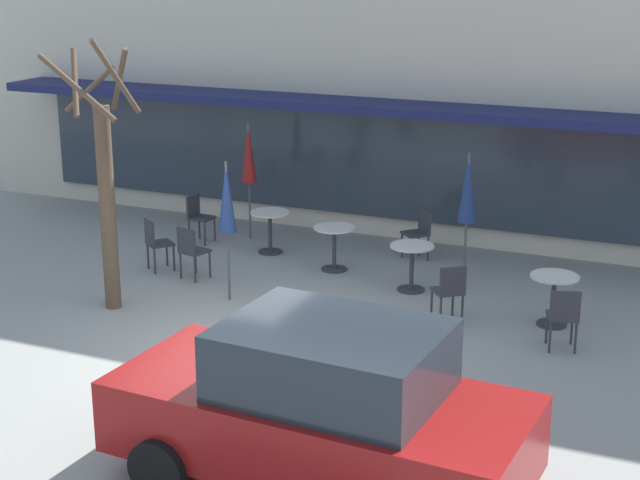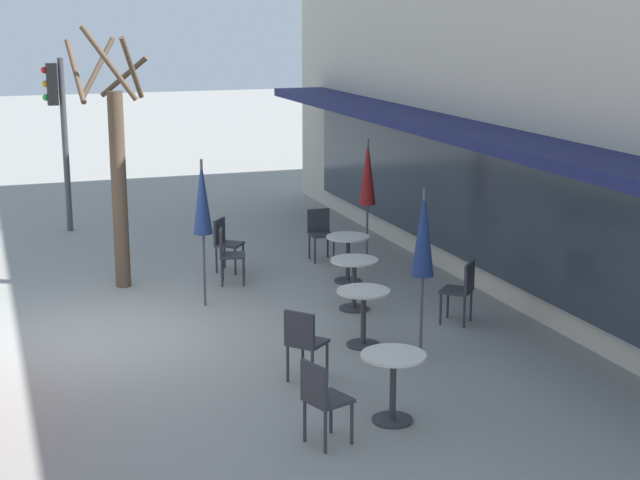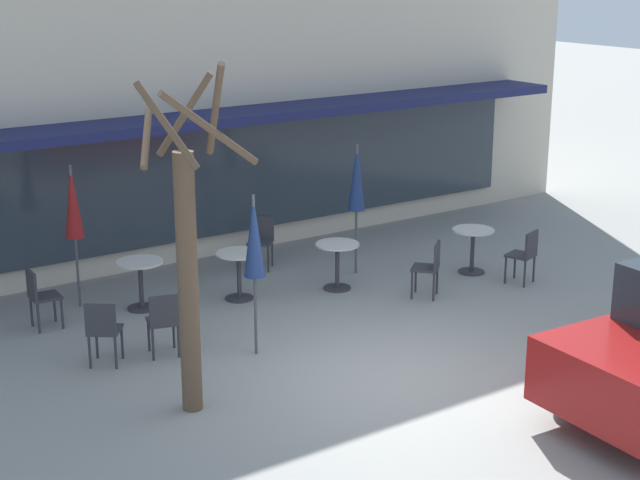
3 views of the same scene
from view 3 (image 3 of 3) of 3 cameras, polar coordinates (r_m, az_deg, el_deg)
ground_plane at (r=12.49m, az=4.33°, el=-8.15°), size 80.00×80.00×0.00m
building_facade at (r=20.15m, az=-13.89°, el=12.06°), size 18.41×9.10×7.68m
cafe_table_near_wall at (r=14.94m, az=-10.40°, el=-2.10°), size 0.70×0.70×0.76m
cafe_table_streetside at (r=15.17m, az=-4.74°, el=-1.60°), size 0.70×0.70×0.76m
cafe_table_by_tree at (r=16.57m, az=8.87°, el=-0.19°), size 0.70×0.70×0.76m
cafe_table_mid_patio at (r=15.58m, az=1.02°, el=-1.06°), size 0.70×0.70×0.76m
patio_umbrella_green_folded at (r=12.73m, az=-3.86°, el=0.15°), size 0.28×0.28×2.20m
patio_umbrella_cream_folded at (r=16.08m, az=2.15°, el=3.59°), size 0.28×0.28×2.20m
patio_umbrella_corner_open at (r=14.93m, az=-14.19°, el=2.11°), size 0.28×0.28×2.20m
cafe_chair_0 at (r=14.48m, az=-15.99°, el=-3.03°), size 0.42×0.42×0.89m
cafe_chair_1 at (r=16.67m, az=-3.44°, el=0.11°), size 0.57×0.57×0.89m
cafe_chair_2 at (r=13.14m, az=-9.09°, el=-4.58°), size 0.49×0.49×0.89m
cafe_chair_3 at (r=16.17m, az=11.84°, el=-0.73°), size 0.51×0.51×0.89m
cafe_chair_4 at (r=15.29m, az=6.42°, el=-1.46°), size 0.56×0.56×0.89m
cafe_chair_5 at (r=12.98m, az=-12.51°, el=-5.03°), size 0.56×0.56×0.89m
street_tree at (r=11.14m, az=-7.69°, el=-1.02°), size 1.21×1.22×4.09m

